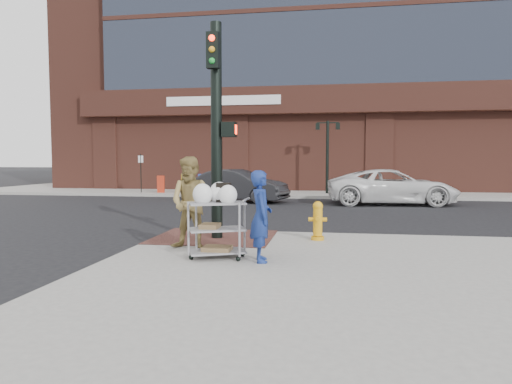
% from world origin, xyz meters
% --- Properties ---
extents(ground, '(220.00, 220.00, 0.00)m').
position_xyz_m(ground, '(0.00, 0.00, 0.00)').
color(ground, black).
rests_on(ground, ground).
extents(sidewalk_far, '(65.00, 36.00, 0.15)m').
position_xyz_m(sidewalk_far, '(12.50, 32.00, 0.07)').
color(sidewalk_far, gray).
rests_on(sidewalk_far, ground).
extents(brick_curb_ramp, '(2.80, 2.40, 0.01)m').
position_xyz_m(brick_curb_ramp, '(-0.60, 0.90, 0.16)').
color(brick_curb_ramp, '#4B2723').
rests_on(brick_curb_ramp, sidewalk_near).
extents(bank_building, '(42.00, 26.00, 28.00)m').
position_xyz_m(bank_building, '(5.00, 31.00, 14.15)').
color(bank_building, brown).
rests_on(bank_building, sidewalk_far).
extents(lamp_post, '(1.32, 0.22, 4.00)m').
position_xyz_m(lamp_post, '(2.00, 16.00, 2.62)').
color(lamp_post, black).
rests_on(lamp_post, sidewalk_far).
extents(parking_sign, '(0.05, 0.05, 2.20)m').
position_xyz_m(parking_sign, '(-8.50, 15.00, 1.25)').
color(parking_sign, black).
rests_on(parking_sign, sidewalk_far).
extents(traffic_signal_pole, '(0.61, 0.51, 5.00)m').
position_xyz_m(traffic_signal_pole, '(-0.48, 0.77, 2.83)').
color(traffic_signal_pole, black).
rests_on(traffic_signal_pole, sidewalk_near).
extents(woman_blue, '(0.53, 0.68, 1.66)m').
position_xyz_m(woman_blue, '(0.90, -1.51, 0.98)').
color(woman_blue, navy).
rests_on(woman_blue, sidewalk_near).
extents(pedestrian_tan, '(0.99, 0.80, 1.92)m').
position_xyz_m(pedestrian_tan, '(-0.70, -0.57, 1.11)').
color(pedestrian_tan, olive).
rests_on(pedestrian_tan, sidewalk_near).
extents(sedan_dark, '(4.97, 2.74, 1.55)m').
position_xyz_m(sedan_dark, '(-2.17, 11.70, 0.78)').
color(sedan_dark, black).
rests_on(sedan_dark, ground).
extents(minivan_white, '(5.85, 2.97, 1.58)m').
position_xyz_m(minivan_white, '(4.90, 11.52, 0.79)').
color(minivan_white, white).
rests_on(minivan_white, ground).
extents(utility_cart, '(1.17, 0.93, 1.42)m').
position_xyz_m(utility_cart, '(0.04, -1.36, 0.80)').
color(utility_cart, gray).
rests_on(utility_cart, sidewalk_near).
extents(fire_hydrant, '(0.42, 0.30, 0.90)m').
position_xyz_m(fire_hydrant, '(1.86, 0.91, 0.61)').
color(fire_hydrant, orange).
rests_on(fire_hydrant, sidewalk_near).
extents(newsbox_red, '(0.49, 0.46, 0.96)m').
position_xyz_m(newsbox_red, '(-7.36, 15.12, 0.63)').
color(newsbox_red, '#A92813').
rests_on(newsbox_red, sidewalk_far).
extents(newsbox_yellow, '(0.56, 0.54, 1.07)m').
position_xyz_m(newsbox_yellow, '(-5.79, 14.97, 0.69)').
color(newsbox_yellow, gold).
rests_on(newsbox_yellow, sidewalk_far).
extents(newsbox_blue, '(0.47, 0.44, 1.05)m').
position_xyz_m(newsbox_blue, '(-5.02, 15.56, 0.68)').
color(newsbox_blue, '#1C3FB8').
rests_on(newsbox_blue, sidewalk_far).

